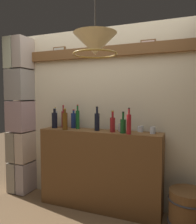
# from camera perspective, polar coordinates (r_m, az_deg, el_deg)

# --- Properties ---
(panelled_rear_partition) EXTENTS (3.25, 0.15, 2.44)m
(panelled_rear_partition) POSITION_cam_1_polar(r_m,az_deg,el_deg) (3.15, 1.97, 0.02)
(panelled_rear_partition) COLOR beige
(panelled_rear_partition) RESTS_ON ground
(stone_pillar) EXTENTS (0.34, 0.38, 2.37)m
(stone_pillar) POSITION_cam_1_polar(r_m,az_deg,el_deg) (3.70, -18.86, -0.77)
(stone_pillar) COLOR #AEA697
(stone_pillar) RESTS_ON ground
(bar_shelf_unit) EXTENTS (1.64, 0.33, 1.05)m
(bar_shelf_unit) POSITION_cam_1_polar(r_m,az_deg,el_deg) (3.07, 0.36, -14.51)
(bar_shelf_unit) COLOR brown
(bar_shelf_unit) RESTS_ON ground
(liquor_bottle_rye) EXTENTS (0.07, 0.07, 0.32)m
(liquor_bottle_rye) POSITION_cam_1_polar(r_m,az_deg,el_deg) (2.95, -0.25, -2.34)
(liquor_bottle_rye) COLOR black
(liquor_bottle_rye) RESTS_ON bar_shelf_unit
(liquor_bottle_whiskey) EXTENTS (0.07, 0.07, 0.26)m
(liquor_bottle_whiskey) POSITION_cam_1_polar(r_m,az_deg,el_deg) (2.76, 6.41, -3.42)
(liquor_bottle_whiskey) COLOR #184F21
(liquor_bottle_whiskey) RESTS_ON bar_shelf_unit
(liquor_bottle_mezcal) EXTENTS (0.05, 0.05, 0.34)m
(liquor_bottle_mezcal) POSITION_cam_1_polar(r_m,az_deg,el_deg) (3.11, -5.21, -1.81)
(liquor_bottle_mezcal) COLOR #195723
(liquor_bottle_mezcal) RESTS_ON bar_shelf_unit
(liquor_bottle_scotch) EXTENTS (0.07, 0.07, 0.27)m
(liquor_bottle_scotch) POSITION_cam_1_polar(r_m,az_deg,el_deg) (2.83, 3.73, -3.06)
(liquor_bottle_scotch) COLOR maroon
(liquor_bottle_scotch) RESTS_ON bar_shelf_unit
(liquor_bottle_brandy) EXTENTS (0.05, 0.05, 0.33)m
(liquor_bottle_brandy) POSITION_cam_1_polar(r_m,az_deg,el_deg) (3.29, -8.83, -1.71)
(liquor_bottle_brandy) COLOR maroon
(liquor_bottle_brandy) RESTS_ON bar_shelf_unit
(liquor_bottle_tequila) EXTENTS (0.05, 0.05, 0.32)m
(liquor_bottle_tequila) POSITION_cam_1_polar(r_m,az_deg,el_deg) (2.69, 7.86, -2.97)
(liquor_bottle_tequila) COLOR maroon
(liquor_bottle_tequila) RESTS_ON bar_shelf_unit
(liquor_bottle_vermouth) EXTENTS (0.08, 0.08, 0.28)m
(liquor_bottle_vermouth) POSITION_cam_1_polar(r_m,az_deg,el_deg) (3.25, -10.99, -1.97)
(liquor_bottle_vermouth) COLOR black
(liquor_bottle_vermouth) RESTS_ON bar_shelf_unit
(liquor_bottle_rum) EXTENTS (0.07, 0.07, 0.29)m
(liquor_bottle_rum) POSITION_cam_1_polar(r_m,az_deg,el_deg) (3.05, -8.42, -2.24)
(liquor_bottle_rum) COLOR brown
(liquor_bottle_rum) RESTS_ON bar_shelf_unit
(liquor_bottle_gin) EXTENTS (0.08, 0.08, 0.26)m
(liquor_bottle_gin) POSITION_cam_1_polar(r_m,az_deg,el_deg) (3.22, -6.21, -2.10)
(liquor_bottle_gin) COLOR navy
(liquor_bottle_gin) RESTS_ON bar_shelf_unit
(liquor_bottle_port) EXTENTS (0.06, 0.06, 0.29)m
(liquor_bottle_port) POSITION_cam_1_polar(r_m,az_deg,el_deg) (3.35, -10.78, -1.73)
(liquor_bottle_port) COLOR silver
(liquor_bottle_port) RESTS_ON bar_shelf_unit
(glass_tumbler_rocks) EXTENTS (0.07, 0.07, 0.07)m
(glass_tumbler_rocks) POSITION_cam_1_polar(r_m,az_deg,el_deg) (2.91, 10.77, -4.24)
(glass_tumbler_rocks) COLOR silver
(glass_tumbler_rocks) RESTS_ON bar_shelf_unit
(glass_tumbler_highball) EXTENTS (0.07, 0.07, 0.08)m
(glass_tumbler_highball) POSITION_cam_1_polar(r_m,az_deg,el_deg) (2.80, 13.77, -4.53)
(glass_tumbler_highball) COLOR silver
(glass_tumbler_highball) RESTS_ON bar_shelf_unit
(glass_tumbler_shot) EXTENTS (0.07, 0.07, 0.10)m
(glass_tumbler_shot) POSITION_cam_1_polar(r_m,az_deg,el_deg) (2.91, 5.89, -3.98)
(glass_tumbler_shot) COLOR silver
(glass_tumbler_shot) RESTS_ON bar_shelf_unit
(pendant_lamp) EXTENTS (0.41, 0.41, 0.51)m
(pendant_lamp) POSITION_cam_1_polar(r_m,az_deg,el_deg) (2.13, -0.75, 16.77)
(pendant_lamp) COLOR beige
(wooden_barrel) EXTENTS (0.44, 0.44, 0.46)m
(wooden_barrel) POSITION_cam_1_polar(r_m,az_deg,el_deg) (2.90, 21.92, -22.30)
(wooden_barrel) COLOR brown
(wooden_barrel) RESTS_ON ground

